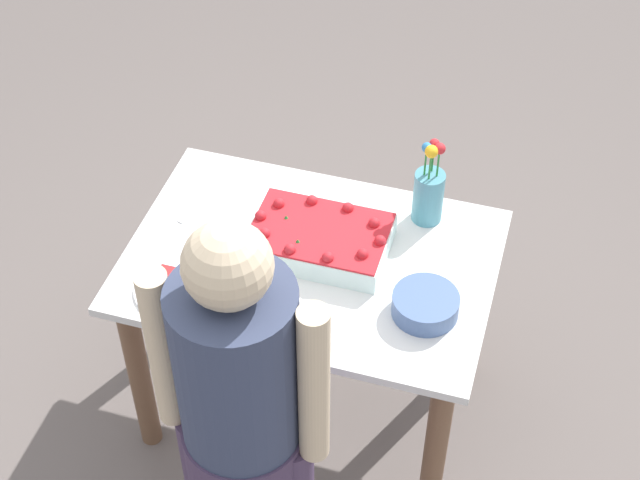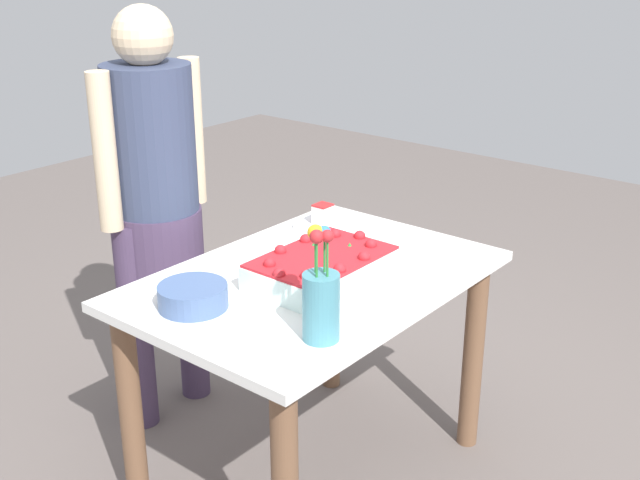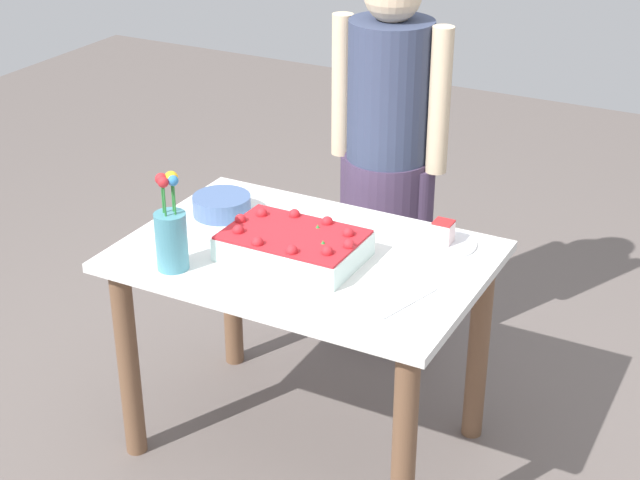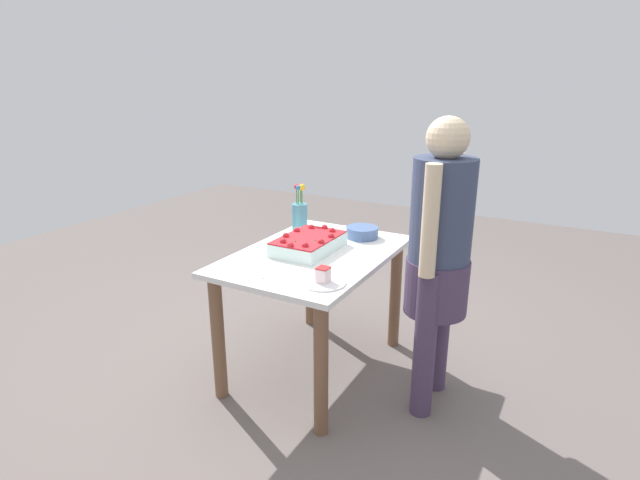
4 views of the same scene
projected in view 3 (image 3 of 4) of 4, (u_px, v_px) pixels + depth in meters
name	position (u px, v px, depth m)	size (l,w,h in m)	color
ground_plane	(306.00, 441.00, 3.36)	(8.00, 8.00, 0.00)	#655B57
dining_table	(305.00, 292.00, 3.10)	(1.12, 0.77, 0.73)	silver
sheet_cake	(293.00, 245.00, 2.98)	(0.42, 0.28, 0.10)	white
serving_plate_with_slice	(443.00, 239.00, 3.07)	(0.22, 0.22, 0.08)	white
cake_knife	(408.00, 303.00, 2.75)	(0.23, 0.02, 0.00)	silver
flower_vase	(171.00, 235.00, 2.89)	(0.10, 0.10, 0.31)	teal
fruit_bowl	(222.00, 205.00, 3.27)	(0.19, 0.19, 0.07)	#4A6496
person_standing	(388.00, 143.00, 3.53)	(0.45, 0.31, 1.49)	#453551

